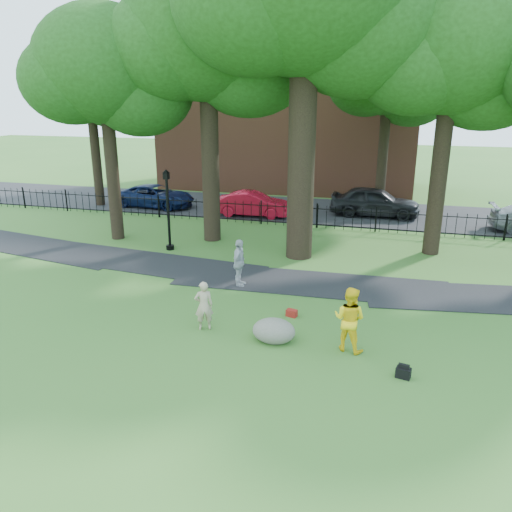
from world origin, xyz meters
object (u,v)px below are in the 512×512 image
(boulder, at_px, (274,329))
(lamppost, at_px, (168,211))
(red_sedan, at_px, (253,204))
(woman, at_px, (204,306))
(man, at_px, (349,319))

(boulder, distance_m, lamppost, 9.87)
(lamppost, bearing_deg, red_sedan, 80.99)
(woman, height_order, boulder, woman)
(woman, xyz_separation_m, boulder, (2.16, -0.18, -0.39))
(man, height_order, red_sedan, man)
(man, height_order, lamppost, lamppost)
(man, relative_size, boulder, 1.48)
(man, bearing_deg, boulder, 18.44)
(boulder, height_order, lamppost, lamppost)
(man, xyz_separation_m, boulder, (-2.07, -0.04, -0.55))
(lamppost, distance_m, red_sedan, 7.53)
(boulder, height_order, red_sedan, red_sedan)
(lamppost, bearing_deg, woman, -53.07)
(man, distance_m, lamppost, 11.27)
(boulder, xyz_separation_m, lamppost, (-6.52, 7.27, 1.41))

